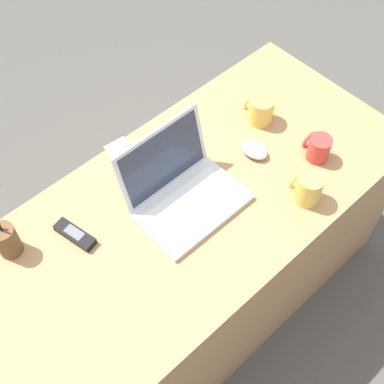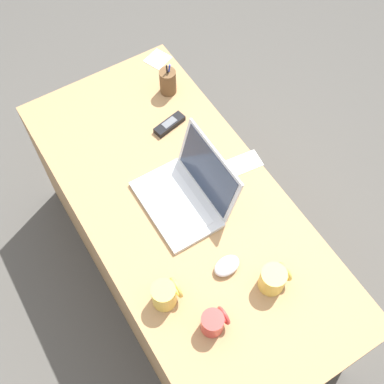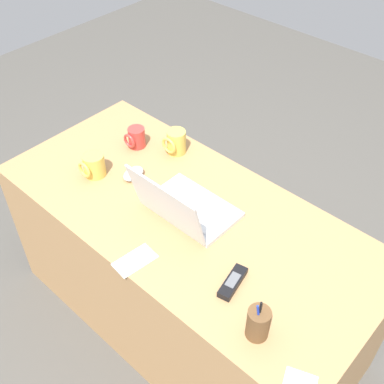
% 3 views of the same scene
% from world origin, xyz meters
% --- Properties ---
extents(ground_plane, '(6.00, 6.00, 0.00)m').
position_xyz_m(ground_plane, '(0.00, 0.00, 0.00)').
color(ground_plane, '#4C4944').
extents(desk, '(1.53, 0.71, 0.70)m').
position_xyz_m(desk, '(0.00, 0.00, 0.35)').
color(desk, '#A87C4F').
rests_on(desk, ground).
extents(laptop, '(0.34, 0.28, 0.23)m').
position_xyz_m(laptop, '(-0.01, 0.02, 0.75)').
color(laptop, silver).
rests_on(laptop, desk).
extents(computer_mouse, '(0.08, 0.11, 0.04)m').
position_xyz_m(computer_mouse, '(0.29, 0.00, 0.72)').
color(computer_mouse, silver).
rests_on(computer_mouse, desk).
extents(coffee_mug_white, '(0.09, 0.10, 0.10)m').
position_xyz_m(coffee_mug_white, '(0.42, 0.10, 0.75)').
color(coffee_mug_white, '#E0BC4C').
rests_on(coffee_mug_white, desk).
extents(coffee_mug_tall, '(0.08, 0.09, 0.11)m').
position_xyz_m(coffee_mug_tall, '(0.28, -0.24, 0.76)').
color(coffee_mug_tall, '#E0BC4C').
rests_on(coffee_mug_tall, desk).
extents(coffee_mug_spare, '(0.07, 0.09, 0.09)m').
position_xyz_m(coffee_mug_spare, '(0.44, -0.15, 0.75)').
color(coffee_mug_spare, '#C63833').
rests_on(coffee_mug_spare, desk).
extents(cordless_phone, '(0.07, 0.14, 0.03)m').
position_xyz_m(cordless_phone, '(-0.34, 0.14, 0.72)').
color(cordless_phone, black).
rests_on(cordless_phone, desk).
extents(pen_holder, '(0.07, 0.07, 0.15)m').
position_xyz_m(pen_holder, '(-0.51, 0.24, 0.76)').
color(pen_holder, brown).
rests_on(pen_holder, desk).
extents(paper_note_near_laptop, '(0.12, 0.12, 0.00)m').
position_xyz_m(paper_note_near_laptop, '(-0.69, 0.29, 0.70)').
color(paper_note_near_laptop, white).
rests_on(paper_note_near_laptop, desk).
extents(paper_note_left, '(0.10, 0.15, 0.00)m').
position_xyz_m(paper_note_left, '(-0.03, 0.29, 0.70)').
color(paper_note_left, white).
rests_on(paper_note_left, desk).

